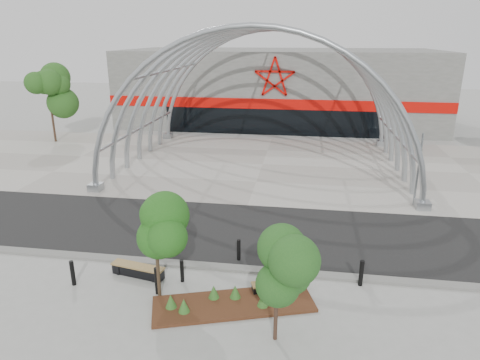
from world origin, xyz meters
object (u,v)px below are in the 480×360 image
(street_tree_1, at_px, (277,264))
(bollard_2, at_px, (182,271))
(bench_0, at_px, (138,271))
(signal_pole, at_px, (418,169))
(street_tree_0, at_px, (155,225))
(bench_1, at_px, (278,287))

(street_tree_1, distance_m, bollard_2, 5.45)
(bollard_2, bearing_deg, bench_0, 176.03)
(signal_pole, height_order, street_tree_0, signal_pole)
(street_tree_0, xyz_separation_m, bollard_2, (0.59, 1.09, -2.50))
(street_tree_1, xyz_separation_m, bench_1, (-0.09, 2.76, -2.58))
(signal_pole, relative_size, bench_0, 1.83)
(street_tree_0, relative_size, street_tree_1, 1.07)
(street_tree_1, relative_size, bench_0, 1.64)
(bench_1, bearing_deg, bench_0, 177.26)
(street_tree_0, height_order, bench_0, street_tree_0)
(bench_1, height_order, bollard_2, bollard_2)
(bench_0, height_order, bollard_2, bollard_2)
(street_tree_1, bearing_deg, signal_pole, 60.93)
(bench_1, bearing_deg, street_tree_0, -168.16)
(signal_pole, xyz_separation_m, bench_0, (-13.09, -9.85, -2.04))
(signal_pole, xyz_separation_m, street_tree_0, (-11.75, -11.07, 0.71))
(signal_pole, height_order, street_tree_1, signal_pole)
(street_tree_0, height_order, bench_1, street_tree_0)
(street_tree_1, height_order, bench_0, street_tree_1)
(street_tree_1, xyz_separation_m, bench_0, (-5.92, 3.04, -2.55))
(signal_pole, relative_size, bollard_2, 4.50)
(signal_pole, distance_m, bollard_2, 15.08)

